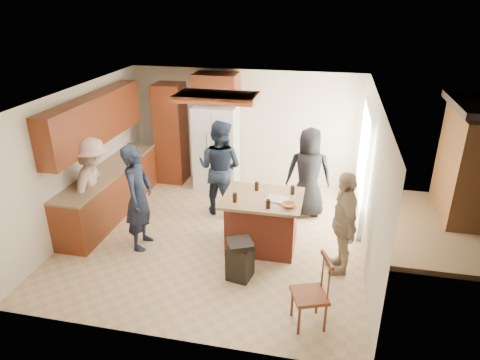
% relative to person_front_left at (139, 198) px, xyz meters
% --- Properties ---
extents(room_shell, '(8.00, 5.20, 5.00)m').
position_rel_person_front_left_xyz_m(room_shell, '(5.52, 2.19, -0.03)').
color(room_shell, tan).
rests_on(room_shell, ground).
extents(person_front_left, '(0.51, 0.68, 1.80)m').
position_rel_person_front_left_xyz_m(person_front_left, '(0.00, 0.00, 0.00)').
color(person_front_left, black).
rests_on(person_front_left, ground).
extents(person_behind_left, '(0.99, 0.73, 1.84)m').
position_rel_person_front_left_xyz_m(person_behind_left, '(0.99, 1.46, 0.02)').
color(person_behind_left, '#1A2435').
rests_on(person_behind_left, ground).
extents(person_behind_right, '(0.90, 0.63, 1.73)m').
position_rel_person_front_left_xyz_m(person_behind_right, '(2.64, 1.70, -0.03)').
color(person_behind_right, black).
rests_on(person_behind_right, ground).
extents(person_side_right, '(0.68, 1.04, 1.63)m').
position_rel_person_front_left_xyz_m(person_side_right, '(3.27, -0.00, -0.08)').
color(person_side_right, tan).
rests_on(person_side_right, ground).
extents(person_counter, '(0.66, 1.18, 1.74)m').
position_rel_person_front_left_xyz_m(person_counter, '(-0.97, 0.31, -0.03)').
color(person_counter, tan).
rests_on(person_counter, ground).
extents(left_cabinetry, '(0.64, 3.00, 2.30)m').
position_rel_person_front_left_xyz_m(left_cabinetry, '(-1.09, 0.95, 0.06)').
color(left_cabinetry, maroon).
rests_on(left_cabinetry, ground).
extents(back_wall_units, '(1.80, 0.60, 2.45)m').
position_rel_person_front_left_xyz_m(back_wall_units, '(-0.18, 2.75, 0.48)').
color(back_wall_units, maroon).
rests_on(back_wall_units, ground).
extents(refrigerator, '(0.90, 0.76, 1.80)m').
position_rel_person_front_left_xyz_m(refrigerator, '(0.60, 2.67, 0.00)').
color(refrigerator, white).
rests_on(refrigerator, ground).
extents(kitchen_island, '(1.28, 1.03, 0.93)m').
position_rel_person_front_left_xyz_m(kitchen_island, '(1.99, 0.38, -0.42)').
color(kitchen_island, '#963926').
rests_on(kitchen_island, ground).
extents(island_items, '(1.03, 0.67, 0.15)m').
position_rel_person_front_left_xyz_m(island_items, '(2.21, 0.27, 0.07)').
color(island_items, silver).
rests_on(island_items, kitchen_island).
extents(trash_bin, '(0.48, 0.48, 0.63)m').
position_rel_person_front_left_xyz_m(trash_bin, '(1.81, -0.54, -0.58)').
color(trash_bin, black).
rests_on(trash_bin, ground).
extents(spindle_chair, '(0.54, 0.54, 0.99)m').
position_rel_person_front_left_xyz_m(spindle_chair, '(2.89, -1.31, -0.44)').
color(spindle_chair, maroon).
rests_on(spindle_chair, ground).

